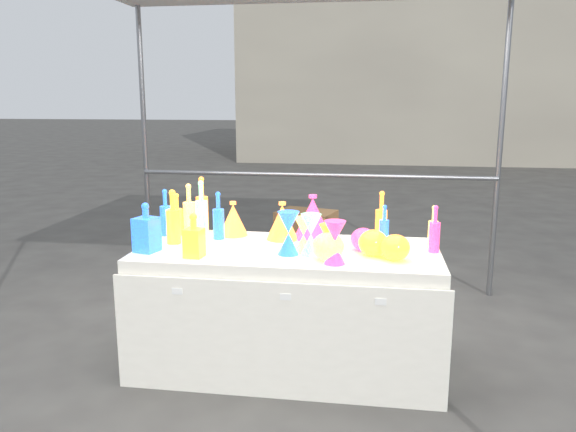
# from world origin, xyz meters

# --- Properties ---
(ground) EXTENTS (80.00, 80.00, 0.00)m
(ground) POSITION_xyz_m (0.00, 0.00, 0.00)
(ground) COLOR #5B5954
(ground) RESTS_ON ground
(display_table) EXTENTS (1.84, 0.83, 0.75)m
(display_table) POSITION_xyz_m (0.00, -0.01, 0.37)
(display_table) COLOR white
(display_table) RESTS_ON ground
(background_building) EXTENTS (14.00, 6.00, 6.00)m
(background_building) POSITION_xyz_m (4.00, 14.00, 3.00)
(background_building) COLOR #B5AD97
(background_building) RESTS_ON ground
(cardboard_box_closed) EXTENTS (0.69, 0.58, 0.43)m
(cardboard_box_closed) POSITION_xyz_m (-0.21, 2.72, 0.22)
(cardboard_box_closed) COLOR #A37449
(cardboard_box_closed) RESTS_ON ground
(cardboard_box_flat) EXTENTS (0.93, 0.78, 0.07)m
(cardboard_box_flat) POSITION_xyz_m (0.27, 2.84, 0.03)
(cardboard_box_flat) COLOR #A37449
(cardboard_box_flat) RESTS_ON ground
(bottle_0) EXTENTS (0.09, 0.09, 0.28)m
(bottle_0) POSITION_xyz_m (-0.77, 0.23, 0.89)
(bottle_0) COLOR red
(bottle_0) RESTS_ON display_table
(bottle_1) EXTENTS (0.09, 0.09, 0.31)m
(bottle_1) POSITION_xyz_m (-0.84, 0.21, 0.90)
(bottle_1) COLOR #188744
(bottle_1) RESTS_ON display_table
(bottle_2) EXTENTS (0.09, 0.09, 0.38)m
(bottle_2) POSITION_xyz_m (-0.64, 0.35, 0.94)
(bottle_2) COLOR yellow
(bottle_2) RESTS_ON display_table
(bottle_4) EXTENTS (0.10, 0.10, 0.34)m
(bottle_4) POSITION_xyz_m (-0.70, 0.27, 0.92)
(bottle_4) COLOR #179180
(bottle_4) RESTS_ON display_table
(bottle_5) EXTENTS (0.09, 0.09, 0.37)m
(bottle_5) POSITION_xyz_m (-0.60, 0.22, 0.93)
(bottle_5) COLOR #C02680
(bottle_5) RESTS_ON display_table
(bottle_6) EXTENTS (0.11, 0.11, 0.34)m
(bottle_6) POSITION_xyz_m (-0.72, 0.02, 0.92)
(bottle_6) COLOR red
(bottle_6) RESTS_ON display_table
(bottle_7) EXTENTS (0.09, 0.09, 0.31)m
(bottle_7) POSITION_xyz_m (-0.47, 0.17, 0.90)
(bottle_7) COLOR #188744
(bottle_7) RESTS_ON display_table
(decanter_1) EXTENTS (0.11, 0.11, 0.25)m
(decanter_1) POSITION_xyz_m (-0.50, -0.26, 0.88)
(decanter_1) COLOR yellow
(decanter_1) RESTS_ON display_table
(decanter_2) EXTENTS (0.15, 0.15, 0.29)m
(decanter_2) POSITION_xyz_m (-0.81, -0.18, 0.90)
(decanter_2) COLOR #188744
(decanter_2) RESTS_ON display_table
(hourglass_1) EXTENTS (0.15, 0.15, 0.24)m
(hourglass_1) POSITION_xyz_m (0.30, -0.27, 0.87)
(hourglass_1) COLOR #1D4CAE
(hourglass_1) RESTS_ON display_table
(hourglass_2) EXTENTS (0.11, 0.11, 0.21)m
(hourglass_2) POSITION_xyz_m (0.10, -0.08, 0.86)
(hourglass_2) COLOR #179180
(hourglass_2) RESTS_ON display_table
(hourglass_3) EXTENTS (0.14, 0.14, 0.24)m
(hourglass_3) POSITION_xyz_m (0.15, -0.11, 0.87)
(hourglass_3) COLOR #C02680
(hourglass_3) RESTS_ON display_table
(hourglass_4) EXTENTS (0.10, 0.10, 0.19)m
(hourglass_4) POSITION_xyz_m (0.25, -0.14, 0.84)
(hourglass_4) COLOR red
(hourglass_4) RESTS_ON display_table
(hourglass_5) EXTENTS (0.14, 0.14, 0.25)m
(hourglass_5) POSITION_xyz_m (0.02, -0.13, 0.88)
(hourglass_5) COLOR #188744
(hourglass_5) RESTS_ON display_table
(globe_0) EXTENTS (0.21, 0.21, 0.13)m
(globe_0) POSITION_xyz_m (0.50, -0.08, 0.82)
(globe_0) COLOR red
(globe_0) RESTS_ON display_table
(globe_1) EXTENTS (0.21, 0.21, 0.14)m
(globe_1) POSITION_xyz_m (0.26, -0.23, 0.82)
(globe_1) COLOR #179180
(globe_1) RESTS_ON display_table
(globe_2) EXTENTS (0.19, 0.19, 0.13)m
(globe_2) POSITION_xyz_m (0.63, -0.16, 0.82)
(globe_2) COLOR yellow
(globe_2) RESTS_ON display_table
(globe_3) EXTENTS (0.19, 0.19, 0.12)m
(globe_3) POSITION_xyz_m (0.45, 0.02, 0.81)
(globe_3) COLOR #1D4CAE
(globe_3) RESTS_ON display_table
(lampshade_0) EXTENTS (0.24, 0.24, 0.23)m
(lampshade_0) POSITION_xyz_m (-0.41, 0.28, 0.86)
(lampshade_0) COLOR #FFFC35
(lampshade_0) RESTS_ON display_table
(lampshade_1) EXTENTS (0.21, 0.21, 0.24)m
(lampshade_1) POSITION_xyz_m (-0.07, 0.22, 0.87)
(lampshade_1) COLOR #FFFC35
(lampshade_1) RESTS_ON display_table
(lampshade_2) EXTENTS (0.31, 0.31, 0.28)m
(lampshade_2) POSITION_xyz_m (0.12, 0.28, 0.89)
(lampshade_2) COLOR #1D4CAE
(lampshade_2) RESTS_ON display_table
(bottle_8) EXTENTS (0.07, 0.07, 0.26)m
(bottle_8) POSITION_xyz_m (0.57, 0.14, 0.88)
(bottle_8) COLOR #188744
(bottle_8) RESTS_ON display_table
(bottle_9) EXTENTS (0.09, 0.09, 0.33)m
(bottle_9) POSITION_xyz_m (0.55, 0.22, 0.91)
(bottle_9) COLOR yellow
(bottle_9) RESTS_ON display_table
(bottle_10) EXTENTS (0.07, 0.07, 0.28)m
(bottle_10) POSITION_xyz_m (0.86, 0.05, 0.89)
(bottle_10) COLOR #1D4CAE
(bottle_10) RESTS_ON display_table
(bottle_11) EXTENTS (0.07, 0.07, 0.26)m
(bottle_11) POSITION_xyz_m (0.86, 0.13, 0.88)
(bottle_11) COLOR #179180
(bottle_11) RESTS_ON display_table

